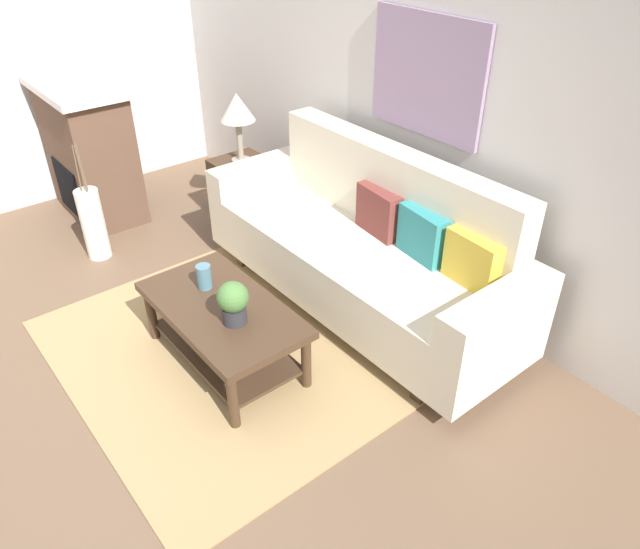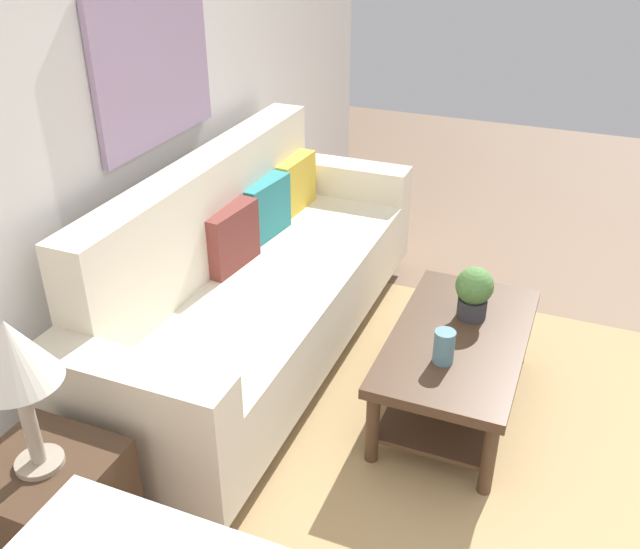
{
  "view_description": "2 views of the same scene",
  "coord_description": "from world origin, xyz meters",
  "px_view_note": "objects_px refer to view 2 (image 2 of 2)",
  "views": [
    {
      "loc": [
        2.65,
        -0.81,
        2.55
      ],
      "look_at": [
        0.36,
        1.04,
        0.58
      ],
      "focal_mm": 33.61,
      "sensor_mm": 36.0,
      "label": 1
    },
    {
      "loc": [
        -2.65,
        0.1,
        2.25
      ],
      "look_at": [
        -0.06,
        1.16,
        0.69
      ],
      "focal_mm": 39.36,
      "sensor_mm": 36.0,
      "label": 2
    }
  ],
  "objects_px": {
    "couch": "(254,285)",
    "potted_plant_tabletop": "(474,291)",
    "table_lamp": "(13,358)",
    "tabletop_vase": "(444,347)",
    "coffee_table": "(457,355)",
    "framed_painting": "(154,65)",
    "throw_pillow_teal": "(264,208)",
    "throw_pillow_mustard": "(293,184)",
    "side_table": "(56,523)",
    "throw_pillow_maroon": "(230,238)"
  },
  "relations": [
    {
      "from": "couch",
      "to": "table_lamp",
      "type": "height_order",
      "value": "table_lamp"
    },
    {
      "from": "throw_pillow_maroon",
      "to": "framed_painting",
      "type": "bearing_deg",
      "value": 90.0
    },
    {
      "from": "potted_plant_tabletop",
      "to": "framed_painting",
      "type": "distance_m",
      "value": 1.83
    },
    {
      "from": "throw_pillow_maroon",
      "to": "throw_pillow_mustard",
      "type": "distance_m",
      "value": 0.79
    },
    {
      "from": "framed_painting",
      "to": "coffee_table",
      "type": "bearing_deg",
      "value": -92.14
    },
    {
      "from": "throw_pillow_teal",
      "to": "potted_plant_tabletop",
      "type": "bearing_deg",
      "value": -102.62
    },
    {
      "from": "throw_pillow_maroon",
      "to": "framed_painting",
      "type": "distance_m",
      "value": 0.9
    },
    {
      "from": "tabletop_vase",
      "to": "potted_plant_tabletop",
      "type": "height_order",
      "value": "potted_plant_tabletop"
    },
    {
      "from": "throw_pillow_mustard",
      "to": "coffee_table",
      "type": "bearing_deg",
      "value": -124.94
    },
    {
      "from": "throw_pillow_maroon",
      "to": "potted_plant_tabletop",
      "type": "xyz_separation_m",
      "value": [
        0.12,
        -1.23,
        -0.11
      ]
    },
    {
      "from": "tabletop_vase",
      "to": "table_lamp",
      "type": "bearing_deg",
      "value": 139.23
    },
    {
      "from": "throw_pillow_mustard",
      "to": "framed_painting",
      "type": "height_order",
      "value": "framed_painting"
    },
    {
      "from": "couch",
      "to": "potted_plant_tabletop",
      "type": "bearing_deg",
      "value": -83.84
    },
    {
      "from": "couch",
      "to": "potted_plant_tabletop",
      "type": "distance_m",
      "value": 1.12
    },
    {
      "from": "side_table",
      "to": "tabletop_vase",
      "type": "bearing_deg",
      "value": -40.77
    },
    {
      "from": "coffee_table",
      "to": "tabletop_vase",
      "type": "xyz_separation_m",
      "value": [
        -0.23,
        0.02,
        0.19
      ]
    },
    {
      "from": "coffee_table",
      "to": "potted_plant_tabletop",
      "type": "xyz_separation_m",
      "value": [
        0.18,
        -0.02,
        0.26
      ]
    },
    {
      "from": "potted_plant_tabletop",
      "to": "table_lamp",
      "type": "xyz_separation_m",
      "value": [
        -1.66,
        1.12,
        0.42
      ]
    },
    {
      "from": "couch",
      "to": "throw_pillow_teal",
      "type": "bearing_deg",
      "value": 17.49
    },
    {
      "from": "couch",
      "to": "tabletop_vase",
      "type": "bearing_deg",
      "value": -105.16
    },
    {
      "from": "tabletop_vase",
      "to": "potted_plant_tabletop",
      "type": "distance_m",
      "value": 0.41
    },
    {
      "from": "framed_painting",
      "to": "throw_pillow_maroon",
      "type": "bearing_deg",
      "value": -90.0
    },
    {
      "from": "throw_pillow_maroon",
      "to": "tabletop_vase",
      "type": "relative_size",
      "value": 2.33
    },
    {
      "from": "throw_pillow_maroon",
      "to": "throw_pillow_teal",
      "type": "distance_m",
      "value": 0.39
    },
    {
      "from": "side_table",
      "to": "table_lamp",
      "type": "height_order",
      "value": "table_lamp"
    },
    {
      "from": "potted_plant_tabletop",
      "to": "side_table",
      "type": "relative_size",
      "value": 0.47
    },
    {
      "from": "throw_pillow_mustard",
      "to": "throw_pillow_maroon",
      "type": "bearing_deg",
      "value": 180.0
    },
    {
      "from": "couch",
      "to": "coffee_table",
      "type": "bearing_deg",
      "value": -93.05
    },
    {
      "from": "throw_pillow_maroon",
      "to": "throw_pillow_mustard",
      "type": "xyz_separation_m",
      "value": [
        0.79,
        0.0,
        0.0
      ]
    },
    {
      "from": "table_lamp",
      "to": "couch",
      "type": "bearing_deg",
      "value": -0.56
    },
    {
      "from": "tabletop_vase",
      "to": "coffee_table",
      "type": "bearing_deg",
      "value": -6.1
    },
    {
      "from": "tabletop_vase",
      "to": "table_lamp",
      "type": "height_order",
      "value": "table_lamp"
    },
    {
      "from": "throw_pillow_teal",
      "to": "throw_pillow_mustard",
      "type": "height_order",
      "value": "same"
    },
    {
      "from": "coffee_table",
      "to": "framed_painting",
      "type": "bearing_deg",
      "value": 87.86
    },
    {
      "from": "throw_pillow_mustard",
      "to": "tabletop_vase",
      "type": "xyz_separation_m",
      "value": [
        -1.08,
        -1.19,
        -0.17
      ]
    },
    {
      "from": "throw_pillow_mustard",
      "to": "side_table",
      "type": "relative_size",
      "value": 0.64
    },
    {
      "from": "couch",
      "to": "tabletop_vase",
      "type": "relative_size",
      "value": 15.98
    },
    {
      "from": "throw_pillow_teal",
      "to": "throw_pillow_mustard",
      "type": "bearing_deg",
      "value": 0.0
    },
    {
      "from": "tabletop_vase",
      "to": "throw_pillow_maroon",
      "type": "bearing_deg",
      "value": 76.37
    },
    {
      "from": "couch",
      "to": "potted_plant_tabletop",
      "type": "xyz_separation_m",
      "value": [
        0.12,
        -1.1,
        0.14
      ]
    },
    {
      "from": "throw_pillow_teal",
      "to": "potted_plant_tabletop",
      "type": "height_order",
      "value": "throw_pillow_teal"
    },
    {
      "from": "table_lamp",
      "to": "framed_painting",
      "type": "bearing_deg",
      "value": 16.33
    },
    {
      "from": "throw_pillow_teal",
      "to": "side_table",
      "type": "height_order",
      "value": "throw_pillow_teal"
    },
    {
      "from": "coffee_table",
      "to": "table_lamp",
      "type": "bearing_deg",
      "value": 143.32
    },
    {
      "from": "side_table",
      "to": "potted_plant_tabletop",
      "type": "bearing_deg",
      "value": -34.03
    },
    {
      "from": "coffee_table",
      "to": "table_lamp",
      "type": "height_order",
      "value": "table_lamp"
    },
    {
      "from": "table_lamp",
      "to": "framed_painting",
      "type": "relative_size",
      "value": 0.64
    },
    {
      "from": "potted_plant_tabletop",
      "to": "coffee_table",
      "type": "bearing_deg",
      "value": 174.61
    },
    {
      "from": "throw_pillow_maroon",
      "to": "framed_painting",
      "type": "height_order",
      "value": "framed_painting"
    },
    {
      "from": "couch",
      "to": "tabletop_vase",
      "type": "height_order",
      "value": "couch"
    }
  ]
}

